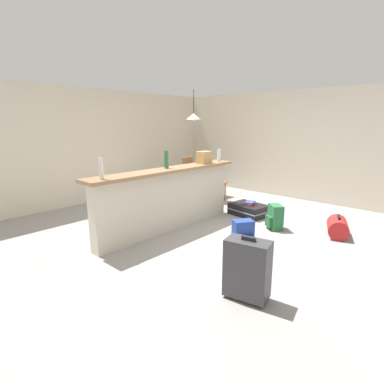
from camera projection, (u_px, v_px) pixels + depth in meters
The scene contains 19 objects.
ground_plane at pixel (205, 228), 5.20m from camera, with size 13.00×13.00×0.05m, color gray.
wall_back at pixel (105, 146), 6.93m from camera, with size 6.60×0.10×2.50m, color beige.
wall_right at pixel (277, 144), 7.31m from camera, with size 0.10×6.00×2.50m, color beige.
partition_half_wall at pixel (169, 201), 4.98m from camera, with size 2.80×0.20×0.99m, color beige.
bar_countertop at pixel (168, 170), 4.86m from camera, with size 2.96×0.40×0.05m, color #93704C.
bottle_white at pixel (101, 169), 3.89m from camera, with size 0.06×0.06×0.28m, color silver.
bottle_green at pixel (166, 160), 4.85m from camera, with size 0.07×0.07×0.29m, color #2D6B38.
bottle_clear at pixel (219, 155), 5.72m from camera, with size 0.07×0.07×0.24m, color silver.
grocery_bag at pixel (204, 157), 5.46m from camera, with size 0.26×0.18×0.22m, color tan.
dining_table at pixel (197, 170), 7.21m from camera, with size 1.10×0.80×0.74m.
dining_chair_near_partition at pixel (213, 179), 6.86m from camera, with size 0.46×0.46×0.93m.
dining_chair_far_side at pixel (184, 173), 7.68m from camera, with size 0.45×0.45×0.93m.
pendant_lamp at pixel (194, 116), 6.89m from camera, with size 0.34×0.34×0.71m.
suitcase_flat_black at pixel (248, 210), 5.85m from camera, with size 0.59×0.87×0.22m.
backpack_blue at pixel (243, 235), 4.25m from camera, with size 0.34×0.33×0.42m.
suitcase_upright_charcoal at pixel (247, 269), 3.01m from camera, with size 0.33×0.48×0.67m.
duffel_bag_red at pixel (338, 227), 4.74m from camera, with size 0.56×0.45×0.34m.
backpack_green at pixel (275, 217), 5.06m from camera, with size 0.34×0.34×0.42m.
book_stack at pixel (250, 203), 5.78m from camera, with size 0.25×0.21×0.06m.
Camera 1 is at (-3.80, -3.16, 1.75)m, focal length 28.07 mm.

